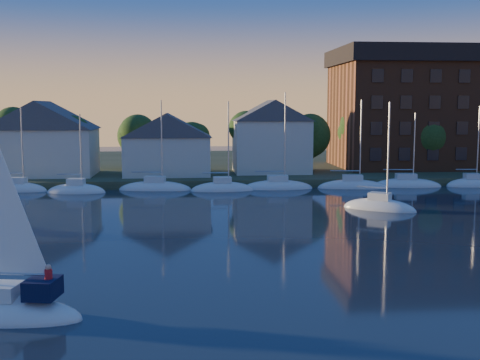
{
  "coord_description": "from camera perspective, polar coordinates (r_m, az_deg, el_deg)",
  "views": [
    {
      "loc": [
        -3.43,
        -22.14,
        9.85
      ],
      "look_at": [
        0.47,
        22.0,
        4.46
      ],
      "focal_mm": 45.0,
      "sensor_mm": 36.0,
      "label": 1
    }
  ],
  "objects": [
    {
      "name": "shoreline_land",
      "position": [
        97.7,
        -3.02,
        1.14
      ],
      "size": [
        160.0,
        50.0,
        2.0
      ],
      "primitive_type": "cube",
      "color": "#313B22",
      "rests_on": "ground"
    },
    {
      "name": "moored_fleet",
      "position": [
        72.19,
        0.9,
        -0.83
      ],
      "size": [
        95.5,
        2.4,
        12.05
      ],
      "color": "silver",
      "rests_on": "ground"
    },
    {
      "name": "condo_block",
      "position": [
        94.79,
        18.32,
        6.55
      ],
      "size": [
        31.0,
        17.0,
        17.4
      ],
      "color": "brown",
      "rests_on": "shoreline_land"
    },
    {
      "name": "clubhouse_west",
      "position": [
        82.35,
        -18.13,
        3.86
      ],
      "size": [
        13.65,
        9.45,
        9.64
      ],
      "color": "beige",
      "rests_on": "shoreline_land"
    },
    {
      "name": "drifting_sailboat_right",
      "position": [
        59.69,
        13.08,
        -2.65
      ],
      "size": [
        7.27,
        6.09,
        11.43
      ],
      "rotation": [
        0.0,
        0.0,
        -0.61
      ],
      "color": "silver",
      "rests_on": "ground"
    },
    {
      "name": "wooden_dock",
      "position": [
        74.87,
        -2.39,
        -0.63
      ],
      "size": [
        120.0,
        3.0,
        1.0
      ],
      "primitive_type": "cube",
      "color": "brown",
      "rests_on": "ground"
    },
    {
      "name": "tree_line",
      "position": [
        85.35,
        -1.41,
        5.14
      ],
      "size": [
        93.4,
        5.4,
        8.9
      ],
      "color": "#392319",
      "rests_on": "shoreline_land"
    },
    {
      "name": "clubhouse_east",
      "position": [
        82.03,
        2.97,
        4.23
      ],
      "size": [
        10.5,
        8.4,
        9.8
      ],
      "color": "beige",
      "rests_on": "shoreline_land"
    },
    {
      "name": "clubhouse_centre",
      "position": [
        79.32,
        -6.92,
        3.47
      ],
      "size": [
        11.55,
        8.4,
        8.08
      ],
      "color": "beige",
      "rests_on": "shoreline_land"
    }
  ]
}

